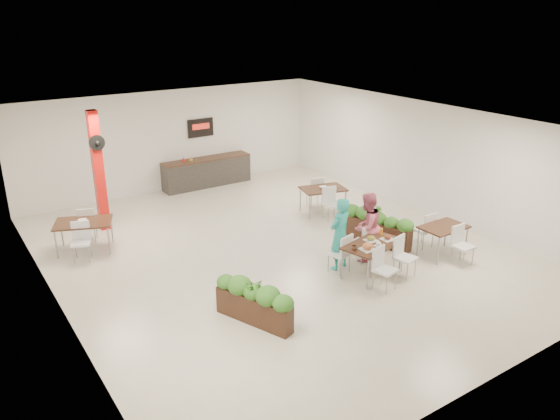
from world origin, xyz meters
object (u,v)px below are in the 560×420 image
object	(u,v)px
service_counter	(207,171)
planter_left	(254,299)
red_column	(98,170)
side_table_c	(443,231)
diner_man	(340,234)
main_table	(372,248)
diner_woman	(367,227)
side_table_a	(83,226)
side_table_b	(323,192)
planter_right	(377,225)

from	to	relation	value
service_counter	planter_left	xyz separation A→B (m)	(-3.07, -8.08, -0.00)
red_column	side_table_c	distance (m)	8.82
red_column	diner_man	size ratio (longest dim) A/B	1.90
side_table_c	main_table	bearing A→B (deg)	174.59
diner_man	diner_woman	size ratio (longest dim) A/B	1.02
planter_left	side_table_a	distance (m)	5.38
side_table_a	side_table_b	xyz separation A→B (m)	(6.43, -1.18, -0.01)
service_counter	side_table_b	world-z (taller)	service_counter
service_counter	side_table_c	size ratio (longest dim) A/B	1.85
diner_woman	planter_right	xyz separation A→B (m)	(0.86, 0.52, -0.33)
planter_right	side_table_b	xyz separation A→B (m)	(0.23, 2.50, 0.14)
main_table	side_table_c	size ratio (longest dim) A/B	1.14
red_column	main_table	world-z (taller)	red_column
main_table	side_table_b	bearing A→B (deg)	67.87
red_column	planter_left	bearing A→B (deg)	-81.54
planter_left	side_table_c	world-z (taller)	side_table_c
planter_left	side_table_a	bearing A→B (deg)	108.80
red_column	side_table_a	xyz separation A→B (m)	(-0.81, -1.12, -1.00)
side_table_a	side_table_c	size ratio (longest dim) A/B	1.02
red_column	side_table_a	world-z (taller)	red_column
main_table	side_table_b	world-z (taller)	same
planter_right	side_table_a	xyz separation A→B (m)	(-6.19, 3.68, 0.14)
red_column	side_table_b	size ratio (longest dim) A/B	1.91
red_column	side_table_a	bearing A→B (deg)	-125.73
planter_right	side_table_b	distance (m)	2.51
diner_woman	side_table_c	distance (m)	1.90
service_counter	planter_left	distance (m)	8.64
diner_woman	planter_left	xyz separation A→B (m)	(-3.61, -0.89, -0.34)
red_column	diner_woman	bearing A→B (deg)	-49.62
diner_woman	side_table_a	world-z (taller)	diner_woman
service_counter	diner_man	size ratio (longest dim) A/B	1.78
side_table_c	diner_man	bearing A→B (deg)	160.95
red_column	main_table	size ratio (longest dim) A/B	1.73
service_counter	main_table	world-z (taller)	service_counter
service_counter	main_table	xyz separation A→B (m)	(0.12, -7.85, 0.14)
service_counter	planter_right	distance (m)	6.81
diner_man	service_counter	bearing A→B (deg)	-105.09
red_column	side_table_b	world-z (taller)	red_column
side_table_c	service_counter	bearing A→B (deg)	105.18
service_counter	side_table_a	xyz separation A→B (m)	(-4.81, -2.99, 0.15)
main_table	side_table_b	distance (m)	3.97
diner_man	planter_right	world-z (taller)	diner_man
service_counter	planter_right	size ratio (longest dim) A/B	1.62
diner_woman	side_table_a	xyz separation A→B (m)	(-5.34, 4.20, -0.19)
diner_woman	planter_right	bearing A→B (deg)	-161.67
planter_left	side_table_a	world-z (taller)	side_table_a
main_table	side_table_a	distance (m)	6.92
service_counter	main_table	size ratio (longest dim) A/B	1.62
diner_woman	side_table_b	bearing A→B (deg)	-122.75
planter_left	side_table_b	distance (m)	6.11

